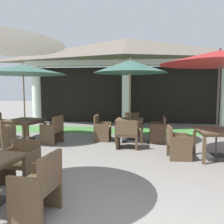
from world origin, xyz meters
The scene contains 19 objects.
background_pavilion centered at (0.00, 9.44, 3.28)m, with size 10.36×3.06×4.16m.
lawn_strip centered at (0.00, 7.70, 0.00)m, with size 12.16×1.60×0.01m, color #47843D.
patio_table_near_foreground centered at (-3.17, 5.38, 0.64)m, with size 1.18×1.18×0.74m.
patio_umbrella_near_foreground centered at (-3.17, 5.38, 2.39)m, with size 2.86×2.86×2.63m.
patio_chair_near_foreground_west centered at (-4.24, 5.60, 0.42)m, with size 0.65×0.69×0.91m.
patio_chair_near_foreground_east centered at (-2.11, 5.16, 0.41)m, with size 0.63×0.70×0.89m.
patio_chair_near_foreground_south centered at (-3.39, 4.32, 0.42)m, with size 0.66×0.68×0.89m.
patio_chair_mid_left_east centered at (-0.66, 0.89, 0.42)m, with size 0.57×0.67×0.90m.
patio_chair_mid_left_north centered at (-1.51, 1.96, 0.39)m, with size 0.69×0.59×0.80m.
patio_table_mid_right centered at (2.61, 3.99, 0.66)m, with size 0.96×0.96×0.76m.
patio_umbrella_mid_right centered at (2.61, 3.99, 2.52)m, with size 2.88×2.88×2.76m.
patio_chair_mid_right_west centered at (1.66, 3.94, 0.39)m, with size 0.57×0.60×0.83m.
patio_table_far_back centered at (0.35, 5.77, 0.65)m, with size 0.91×0.91×0.76m.
patio_umbrella_far_back centered at (0.35, 5.77, 2.48)m, with size 2.44×2.44×2.77m.
patio_chair_far_back_east centered at (1.31, 5.75, 0.40)m, with size 0.52×0.64×0.84m.
patio_chair_far_back_south centered at (0.33, 4.81, 0.41)m, with size 0.64×0.59×0.87m.
patio_chair_far_back_west centered at (-0.61, 5.79, 0.40)m, with size 0.52×0.62×0.87m.
patio_chair_far_back_north centered at (0.37, 6.72, 0.40)m, with size 0.58×0.60×0.85m.
terracotta_urn centered at (0.58, 6.52, 0.17)m, with size 0.26×0.26×0.41m.
Camera 1 is at (0.75, -2.10, 1.78)m, focal length 37.84 mm.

